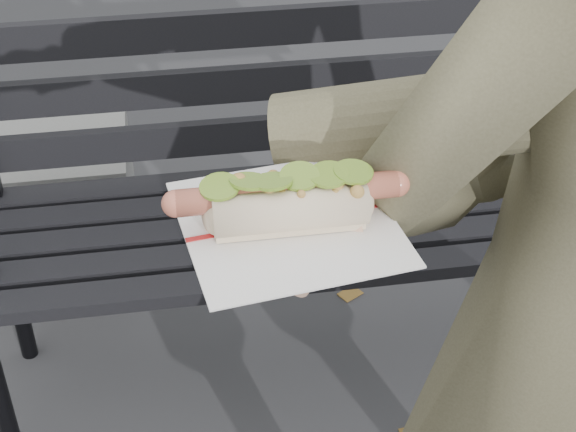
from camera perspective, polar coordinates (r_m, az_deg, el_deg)
name	(u,v)px	position (r m, az deg, el deg)	size (l,w,h in m)	color
park_bench	(291,183)	(1.93, 0.17, 2.14)	(1.50, 0.44, 0.88)	black
held_hotdog	(467,134)	(0.87, 11.53, 5.19)	(0.62, 0.30, 0.20)	#4D4A33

